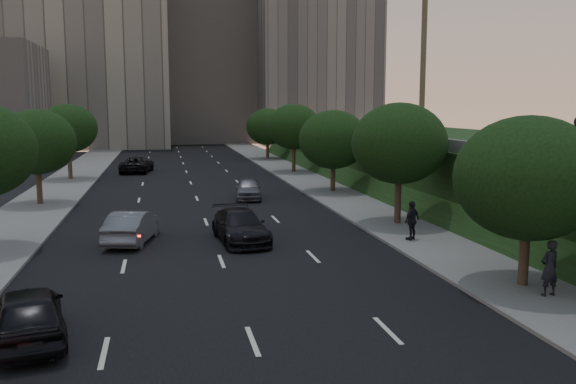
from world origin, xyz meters
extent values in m
cube|color=black|center=(0.00, 30.00, 0.01)|extent=(16.00, 140.00, 0.02)
cube|color=slate|center=(10.25, 30.00, 0.07)|extent=(4.50, 140.00, 0.15)
cube|color=slate|center=(-10.25, 30.00, 0.07)|extent=(4.50, 140.00, 0.15)
cube|color=black|center=(22.00, 28.00, 2.00)|extent=(18.00, 90.00, 4.00)
cube|color=slate|center=(13.50, 28.00, 4.35)|extent=(0.35, 90.00, 0.70)
cube|color=gray|center=(-14.00, 92.00, 16.00)|extent=(26.00, 20.00, 32.00)
cube|color=#9D9990|center=(6.00, 102.00, 13.00)|extent=(22.00, 18.00, 26.00)
cube|color=gray|center=(24.00, 96.00, 18.00)|extent=(20.00, 22.00, 36.00)
cylinder|color=#38281C|center=(10.30, 8.00, 1.43)|extent=(0.36, 0.36, 2.86)
ellipsoid|color=black|center=(10.30, 8.00, 4.03)|extent=(5.20, 5.20, 4.42)
cylinder|color=#38281C|center=(10.30, 20.00, 1.61)|extent=(0.36, 0.36, 3.21)
ellipsoid|color=black|center=(10.30, 20.00, 4.53)|extent=(5.20, 5.20, 4.42)
cylinder|color=#38281C|center=(10.30, 33.00, 1.43)|extent=(0.36, 0.36, 2.86)
ellipsoid|color=black|center=(10.30, 33.00, 4.03)|extent=(5.20, 5.20, 4.42)
cylinder|color=#38281C|center=(10.30, 47.00, 1.61)|extent=(0.36, 0.36, 3.21)
ellipsoid|color=black|center=(10.30, 47.00, 4.53)|extent=(5.20, 5.20, 4.42)
cylinder|color=#38281C|center=(10.30, 62.00, 1.43)|extent=(0.36, 0.36, 2.86)
ellipsoid|color=black|center=(10.30, 62.00, 4.03)|extent=(5.20, 5.20, 4.42)
cylinder|color=#38281C|center=(-10.30, 31.00, 1.50)|extent=(0.36, 0.36, 2.99)
ellipsoid|color=black|center=(-10.30, 31.00, 4.22)|extent=(5.00, 5.00, 4.25)
cylinder|color=#38281C|center=(-10.30, 45.00, 1.63)|extent=(0.36, 0.36, 3.26)
ellipsoid|color=black|center=(-10.30, 45.00, 4.59)|extent=(5.00, 5.00, 4.25)
cylinder|color=#4C4233|center=(16.00, 30.00, 11.25)|extent=(0.40, 0.40, 14.50)
imported|color=black|center=(-6.11, 6.32, 0.80)|extent=(2.82, 4.98, 1.60)
imported|color=slate|center=(-3.84, 18.53, 0.79)|extent=(2.69, 5.03, 1.57)
imported|color=black|center=(-4.78, 50.41, 0.78)|extent=(3.44, 5.96, 1.56)
imported|color=black|center=(1.28, 17.66, 0.77)|extent=(2.62, 5.48, 1.54)
imported|color=slate|center=(3.55, 31.10, 0.75)|extent=(2.24, 4.55, 1.49)
imported|color=black|center=(10.40, 6.65, 1.11)|extent=(0.76, 0.56, 1.93)
imported|color=black|center=(9.33, 15.78, 1.10)|extent=(1.17, 1.01, 1.89)
camera|label=1|loc=(-2.33, -11.14, 6.56)|focal=38.00mm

